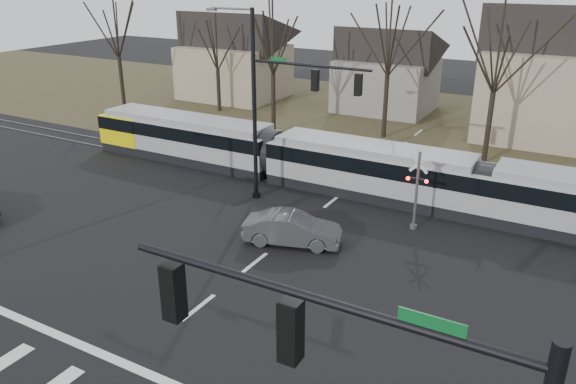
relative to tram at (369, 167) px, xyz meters
The scene contains 13 objects.
ground 16.13m from the tram, 94.63° to the right, with size 140.00×140.00×0.00m, color black.
grass_verge 16.13m from the tram, 94.63° to the left, with size 140.00×28.00×0.01m, color #38331E.
stop_line 17.92m from the tram, 94.16° to the right, with size 28.00×0.35×0.01m, color silver.
lane_dashes 2.06m from the tram, behind, with size 0.18×30.00×0.01m.
rail_pair 2.05m from the tram, behind, with size 90.00×1.52×0.06m.
tram is the anchor object (origin of this frame).
sedan 7.63m from the tram, 95.74° to the right, with size 4.80×2.84×1.49m, color #3E4144.
signal_pole_far 6.53m from the tram, 136.61° to the right, with size 9.28×0.44×10.20m.
rail_crossing_signal 4.91m from the tram, 40.87° to the right, with size 1.08×0.36×4.00m.
tree_row 10.58m from the tram, 85.97° to the left, with size 59.20×7.20×10.00m.
house_a 28.03m from the tram, 139.79° to the left, with size 9.72×8.64×8.60m.
house_b 21.10m from the tram, 107.47° to the left, with size 8.64×7.56×7.65m.
house_c 19.01m from the tram, 65.62° to the left, with size 10.80×8.64×10.10m.
Camera 1 is at (11.85, -12.21, 12.00)m, focal length 35.00 mm.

